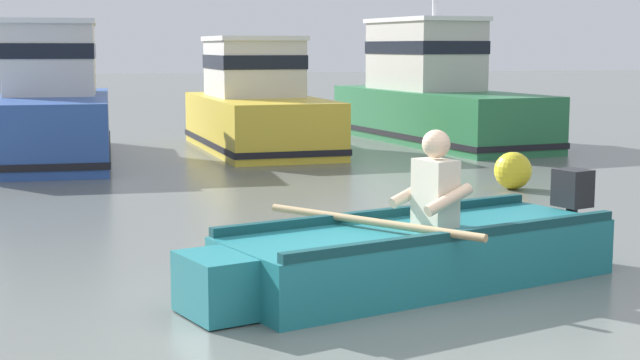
{
  "coord_description": "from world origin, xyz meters",
  "views": [
    {
      "loc": [
        -2.17,
        -5.43,
        1.82
      ],
      "look_at": [
        0.24,
        3.32,
        0.55
      ],
      "focal_mm": 53.66,
      "sensor_mm": 36.0,
      "label": 1
    }
  ],
  "objects_px": {
    "moored_boat_blue": "(52,107)",
    "mooring_buoy": "(513,171)",
    "moored_boat_yellow": "(258,108)",
    "moored_boat_green": "(433,96)",
    "rowboat_with_person": "(412,253)"
  },
  "relations": [
    {
      "from": "moored_boat_yellow",
      "to": "moored_boat_green",
      "type": "height_order",
      "value": "moored_boat_green"
    },
    {
      "from": "rowboat_with_person",
      "to": "mooring_buoy",
      "type": "height_order",
      "value": "rowboat_with_person"
    },
    {
      "from": "moored_boat_blue",
      "to": "moored_boat_yellow",
      "type": "height_order",
      "value": "moored_boat_blue"
    },
    {
      "from": "moored_boat_yellow",
      "to": "rowboat_with_person",
      "type": "bearing_deg",
      "value": -94.86
    },
    {
      "from": "rowboat_with_person",
      "to": "moored_boat_green",
      "type": "xyz_separation_m",
      "value": [
        4.36,
        10.36,
        0.62
      ]
    },
    {
      "from": "moored_boat_blue",
      "to": "moored_boat_green",
      "type": "height_order",
      "value": "moored_boat_green"
    },
    {
      "from": "rowboat_with_person",
      "to": "mooring_buoy",
      "type": "relative_size",
      "value": 7.62
    },
    {
      "from": "moored_boat_blue",
      "to": "mooring_buoy",
      "type": "height_order",
      "value": "moored_boat_blue"
    },
    {
      "from": "moored_boat_blue",
      "to": "mooring_buoy",
      "type": "distance_m",
      "value": 7.66
    },
    {
      "from": "rowboat_with_person",
      "to": "mooring_buoy",
      "type": "bearing_deg",
      "value": 54.99
    },
    {
      "from": "rowboat_with_person",
      "to": "moored_boat_blue",
      "type": "xyz_separation_m",
      "value": [
        -2.67,
        9.4,
        0.59
      ]
    },
    {
      "from": "rowboat_with_person",
      "to": "moored_boat_blue",
      "type": "relative_size",
      "value": 0.7
    },
    {
      "from": "moored_boat_yellow",
      "to": "mooring_buoy",
      "type": "height_order",
      "value": "moored_boat_yellow"
    },
    {
      "from": "rowboat_with_person",
      "to": "moored_boat_yellow",
      "type": "bearing_deg",
      "value": 85.14
    },
    {
      "from": "rowboat_with_person",
      "to": "moored_boat_yellow",
      "type": "height_order",
      "value": "moored_boat_yellow"
    }
  ]
}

